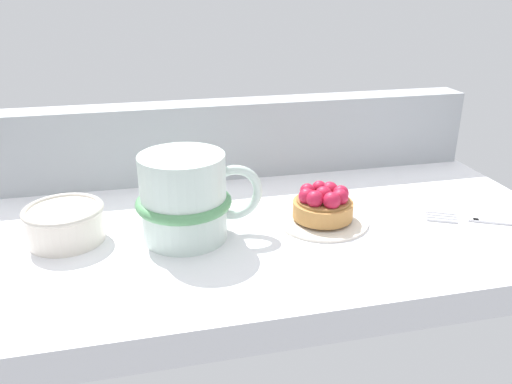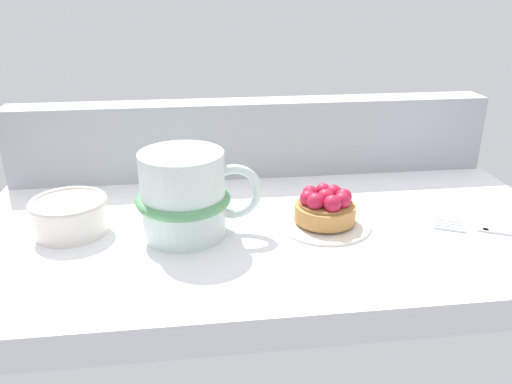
# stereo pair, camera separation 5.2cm
# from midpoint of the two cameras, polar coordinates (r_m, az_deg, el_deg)

# --- Properties ---
(ground_plane) EXTENTS (0.68, 0.37, 0.03)m
(ground_plane) POSITION_cam_midpoint_polar(r_m,az_deg,el_deg) (0.61, -1.19, -4.63)
(ground_plane) COLOR white
(window_rail_back) EXTENTS (0.66, 0.05, 0.11)m
(window_rail_back) POSITION_cam_midpoint_polar(r_m,az_deg,el_deg) (0.73, -3.87, 5.97)
(window_rail_back) COLOR #9EA3A8
(window_rail_back) RESTS_ON ground_plane
(dessert_plate) EXTENTS (0.11, 0.11, 0.01)m
(dessert_plate) POSITION_cam_midpoint_polar(r_m,az_deg,el_deg) (0.60, 4.89, -3.09)
(dessert_plate) COLOR silver
(dessert_plate) RESTS_ON ground_plane
(raspberry_tart) EXTENTS (0.07, 0.07, 0.04)m
(raspberry_tart) POSITION_cam_midpoint_polar(r_m,az_deg,el_deg) (0.59, 4.98, -1.30)
(raspberry_tart) COLOR #B77F42
(raspberry_tart) RESTS_ON dessert_plate
(coffee_mug) EXTENTS (0.14, 0.10, 0.09)m
(coffee_mug) POSITION_cam_midpoint_polar(r_m,az_deg,el_deg) (0.55, -10.49, -0.67)
(coffee_mug) COLOR silver
(coffee_mug) RESTS_ON ground_plane
(dessert_fork) EXTENTS (0.17, 0.09, 0.01)m
(dessert_fork) POSITION_cam_midpoint_polar(r_m,az_deg,el_deg) (0.64, 23.87, -3.09)
(dessert_fork) COLOR silver
(dessert_fork) RESTS_ON ground_plane
(sugar_bowl) EXTENTS (0.08, 0.08, 0.04)m
(sugar_bowl) POSITION_cam_midpoint_polar(r_m,az_deg,el_deg) (0.59, -22.81, -3.08)
(sugar_bowl) COLOR silver
(sugar_bowl) RESTS_ON ground_plane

